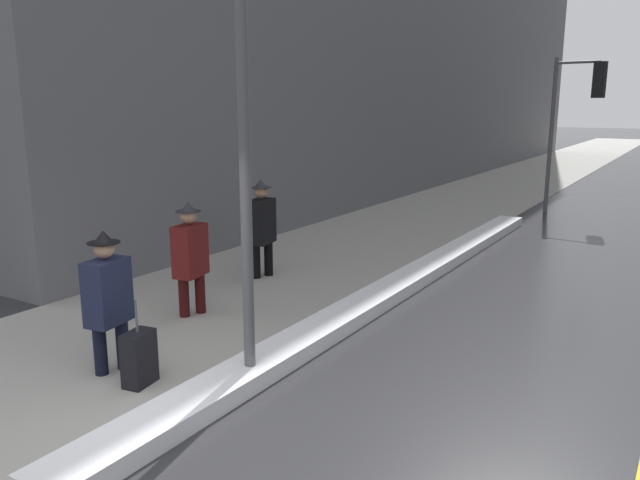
{
  "coord_description": "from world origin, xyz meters",
  "views": [
    {
      "loc": [
        4.11,
        -3.31,
        2.94
      ],
      "look_at": [
        -0.4,
        4.0,
        1.05
      ],
      "focal_mm": 35.0,
      "sensor_mm": 36.0,
      "label": 1
    }
  ],
  "objects": [
    {
      "name": "ground_plane",
      "position": [
        0.0,
        0.0,
        0.0
      ],
      "size": [
        160.0,
        160.0,
        0.0
      ],
      "primitive_type": "plane",
      "color": "#2D2D30"
    },
    {
      "name": "sidewalk_slab",
      "position": [
        -2.0,
        15.0,
        0.01
      ],
      "size": [
        4.0,
        80.0,
        0.01
      ],
      "color": "#9E9B93",
      "rests_on": "ground"
    },
    {
      "name": "snow_bank_curb",
      "position": [
        0.16,
        5.58,
        0.1
      ],
      "size": [
        0.54,
        13.1,
        0.19
      ],
      "color": "white",
      "rests_on": "ground"
    },
    {
      "name": "lamp_post",
      "position": [
        0.19,
        1.61,
        2.94
      ],
      "size": [
        0.28,
        0.28,
        4.91
      ],
      "color": "#515156",
      "rests_on": "ground"
    },
    {
      "name": "traffic_light_near",
      "position": [
        1.15,
        14.34,
        2.98
      ],
      "size": [
        1.31,
        0.33,
        4.12
      ],
      "rotation": [
        0.0,
        0.0,
        -0.1
      ],
      "color": "#515156",
      "rests_on": "ground"
    },
    {
      "name": "pedestrian_in_fedora",
      "position": [
        -1.27,
        1.0,
        0.88
      ],
      "size": [
        0.37,
        0.54,
        1.62
      ],
      "rotation": [
        0.0,
        0.0,
        -1.41
      ],
      "color": "black",
      "rests_on": "ground"
    },
    {
      "name": "pedestrian_trailing",
      "position": [
        -1.84,
        2.89,
        0.89
      ],
      "size": [
        0.37,
        0.54,
        1.63
      ],
      "rotation": [
        0.0,
        0.0,
        -1.41
      ],
      "color": "#340C0C",
      "rests_on": "ground"
    },
    {
      "name": "pedestrian_with_shoulder_bag",
      "position": [
        -2.18,
        5.01,
        0.92
      ],
      "size": [
        0.39,
        0.75,
        1.7
      ],
      "rotation": [
        0.0,
        0.0,
        -1.41
      ],
      "color": "black",
      "rests_on": "ground"
    },
    {
      "name": "rolling_suitcase",
      "position": [
        -0.75,
        0.92,
        0.3
      ],
      "size": [
        0.28,
        0.39,
        0.95
      ],
      "rotation": [
        0.0,
        0.0,
        -1.41
      ],
      "color": "black",
      "rests_on": "ground"
    }
  ]
}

